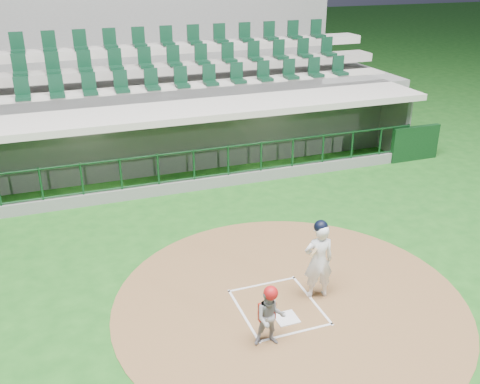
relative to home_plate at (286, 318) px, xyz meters
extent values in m
plane|color=#174F16|center=(0.00, 0.70, -0.02)|extent=(120.00, 120.00, 0.00)
cylinder|color=brown|center=(0.30, 0.50, -0.02)|extent=(7.20, 7.20, 0.01)
cube|color=silver|center=(0.00, 0.00, 0.00)|extent=(0.43, 0.43, 0.02)
cube|color=silver|center=(-0.75, 0.40, 0.00)|extent=(0.05, 1.80, 0.01)
cube|color=white|center=(0.75, 0.40, 0.00)|extent=(0.05, 1.80, 0.01)
cube|color=silver|center=(0.00, 1.25, 0.00)|extent=(1.55, 0.05, 0.01)
cube|color=silver|center=(0.00, -0.45, 0.00)|extent=(1.55, 0.05, 0.01)
cube|color=slate|center=(0.00, 8.20, -0.57)|extent=(15.00, 3.00, 0.10)
cube|color=slate|center=(0.00, 9.80, 0.83)|extent=(15.00, 0.20, 2.70)
cube|color=#BBB5A6|center=(0.00, 9.68, 1.08)|extent=(13.50, 0.04, 0.90)
cube|color=slate|center=(7.50, 8.20, 0.83)|extent=(0.20, 3.00, 2.70)
cube|color=#AFAA9E|center=(0.00, 7.95, 2.28)|extent=(15.40, 3.50, 0.20)
cube|color=slate|center=(0.00, 6.65, 0.13)|extent=(15.00, 0.15, 0.40)
cube|color=black|center=(0.00, 6.65, 1.70)|extent=(15.00, 0.01, 0.95)
cube|color=brown|center=(0.00, 9.25, -0.30)|extent=(12.75, 0.40, 0.45)
cube|color=white|center=(-3.00, 8.20, 2.15)|extent=(1.30, 0.35, 0.04)
cube|color=white|center=(3.00, 8.20, 2.15)|extent=(1.30, 0.35, 0.04)
cube|color=black|center=(7.80, 6.60, 0.58)|extent=(1.80, 0.18, 1.20)
imported|color=maroon|center=(-5.38, 9.11, 0.41)|extent=(1.24, 0.75, 1.87)
imported|color=#B21314|center=(-2.72, 8.88, 0.38)|extent=(1.15, 0.82, 1.80)
imported|color=maroon|center=(0.94, 9.17, 0.33)|extent=(0.90, 0.65, 1.70)
imported|color=#AE121F|center=(4.22, 9.05, 0.39)|extent=(1.77, 0.99, 1.81)
cube|color=slate|center=(0.00, 11.45, 1.13)|extent=(17.00, 6.50, 2.50)
cube|color=#ADA99C|center=(0.00, 9.95, 2.28)|extent=(16.60, 0.95, 0.30)
cube|color=gray|center=(0.00, 10.90, 2.83)|extent=(16.60, 0.95, 0.30)
cube|color=#AAA49A|center=(0.00, 11.85, 3.38)|extent=(16.60, 0.95, 0.30)
cube|color=slate|center=(0.00, 14.80, 2.50)|extent=(17.00, 0.25, 5.05)
imported|color=white|center=(0.91, 0.50, 0.82)|extent=(0.66, 0.48, 1.67)
sphere|color=black|center=(0.91, 0.50, 1.60)|extent=(0.28, 0.28, 0.28)
cylinder|color=#A77E4C|center=(0.66, 0.25, 1.23)|extent=(0.58, 0.79, 0.39)
imported|color=gray|center=(-0.59, -0.55, 0.56)|extent=(0.65, 0.56, 1.14)
sphere|color=#AF1216|center=(-0.59, -0.55, 1.08)|extent=(0.26, 0.26, 0.26)
cube|color=#A21C11|center=(-0.59, -0.40, 0.60)|extent=(0.32, 0.10, 0.35)
camera|label=1|loc=(-3.75, -7.68, 6.47)|focal=40.00mm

